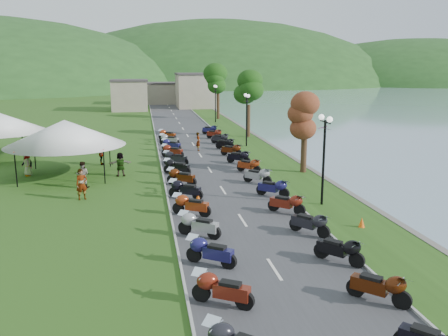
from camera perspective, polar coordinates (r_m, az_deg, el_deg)
name	(u,v)px	position (r m, az deg, el deg)	size (l,w,h in m)	color
road	(193,144)	(47.35, -3.74, 2.87)	(7.00, 120.00, 0.02)	#3D3D40
hills_backdrop	(154,84)	(206.67, -8.45, 10.02)	(360.00, 120.00, 76.00)	#285621
far_building	(158,93)	(91.66, -8.00, 8.90)	(18.00, 16.00, 5.00)	gray
moto_row_left	(189,197)	(26.42, -4.20, -3.53)	(2.60, 50.72, 1.10)	#331411
moto_row_right	(253,170)	(33.09, 3.50, -0.28)	(2.60, 45.04, 1.10)	#331411
vendor_tent_main	(66,148)	(35.21, -18.45, 2.28)	(5.54, 5.54, 4.00)	white
tree_lakeside	(305,130)	(34.87, 9.67, 4.54)	(2.26, 2.26, 6.27)	#1D4E12
pedestrian_a	(83,199)	(29.12, -16.64, -3.64)	(0.67, 0.49, 1.83)	slate
pedestrian_b	(83,188)	(31.87, -16.57, -2.28)	(0.84, 0.46, 1.72)	slate
pedestrian_c	(28,175)	(36.87, -22.52, -0.77)	(1.15, 0.47, 1.77)	slate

